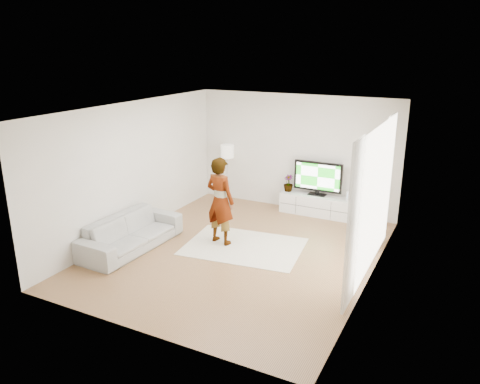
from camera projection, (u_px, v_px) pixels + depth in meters
The scene contains 17 objects.
floor at pixel (239, 252), 9.16m from camera, with size 6.00×6.00×0.00m, color #A97E4C.
ceiling at pixel (239, 109), 8.32m from camera, with size 6.00×6.00×0.00m, color white.
wall_left at pixel (134, 169), 9.83m from camera, with size 0.02×6.00×2.80m, color white.
wall_right at pixel (375, 204), 7.66m from camera, with size 0.02×6.00×2.80m, color white.
wall_back at pixel (296, 153), 11.29m from camera, with size 5.00×0.02×2.80m, color white.
wall_front at pixel (136, 241), 6.19m from camera, with size 5.00×0.02×2.80m, color white.
window at pixel (378, 196), 7.91m from camera, with size 0.01×2.60×2.50m, color white.
curtain_near at pixel (354, 226), 6.87m from camera, with size 0.04×0.70×2.60m, color white.
curtain_far at pixel (387, 182), 9.08m from camera, with size 0.04×0.70×2.60m, color white.
media_console at pixel (316, 205), 11.16m from camera, with size 1.71×0.49×0.48m.
television at pixel (318, 177), 10.98m from camera, with size 1.16×0.23×0.81m.
game_console at pixel (348, 195), 10.73m from camera, with size 0.05×0.16×0.21m.
potted_plant at pixel (288, 183), 11.34m from camera, with size 0.23×0.23×0.41m, color #3F7238.
rug at pixel (244, 246), 9.43m from camera, with size 2.30×1.66×0.01m, color white.
player at pixel (220, 201), 9.35m from camera, with size 0.65×0.43×1.79m, color #334772.
sofa at pixel (131, 233), 9.28m from camera, with size 2.25×0.88×0.66m, color #A8A8A4.
floor_lamp at pixel (227, 154), 11.83m from camera, with size 0.33×0.33×1.48m.
Camera 1 is at (3.82, -7.46, 3.89)m, focal length 35.00 mm.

